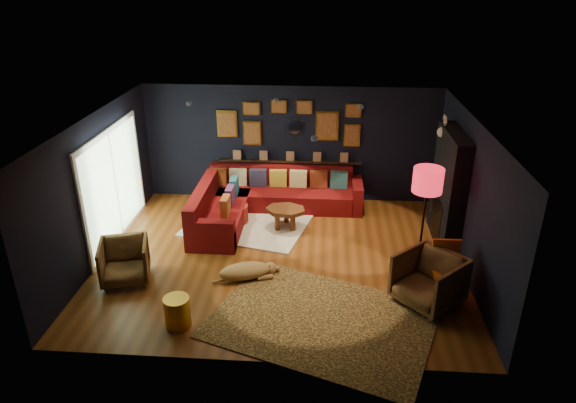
# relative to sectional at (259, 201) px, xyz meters

# --- Properties ---
(floor) EXTENTS (6.50, 6.50, 0.00)m
(floor) POSITION_rel_sectional_xyz_m (0.61, -1.81, -0.32)
(floor) COLOR brown
(floor) RESTS_ON ground
(room_walls) EXTENTS (6.50, 6.50, 6.50)m
(room_walls) POSITION_rel_sectional_xyz_m (0.61, -1.81, 1.27)
(room_walls) COLOR black
(room_walls) RESTS_ON ground
(sectional) EXTENTS (3.41, 2.69, 0.86)m
(sectional) POSITION_rel_sectional_xyz_m (0.00, 0.00, 0.00)
(sectional) COLOR #690B0D
(sectional) RESTS_ON ground
(ledge) EXTENTS (3.20, 0.12, 0.04)m
(ledge) POSITION_rel_sectional_xyz_m (0.61, 0.87, 0.60)
(ledge) COLOR black
(ledge) RESTS_ON room_walls
(gallery_wall) EXTENTS (3.15, 0.04, 1.02)m
(gallery_wall) POSITION_rel_sectional_xyz_m (0.60, 0.91, 1.48)
(gallery_wall) COLOR gold
(gallery_wall) RESTS_ON room_walls
(sunburst_mirror) EXTENTS (0.47, 0.16, 0.47)m
(sunburst_mirror) POSITION_rel_sectional_xyz_m (0.71, 0.91, 1.38)
(sunburst_mirror) COLOR silver
(sunburst_mirror) RESTS_ON room_walls
(fireplace) EXTENTS (0.31, 1.60, 2.20)m
(fireplace) POSITION_rel_sectional_xyz_m (3.71, -0.91, 0.70)
(fireplace) COLOR black
(fireplace) RESTS_ON ground
(deer_head) EXTENTS (0.50, 0.28, 0.45)m
(deer_head) POSITION_rel_sectional_xyz_m (3.75, -0.41, 1.73)
(deer_head) COLOR white
(deer_head) RESTS_ON fireplace
(sliding_door) EXTENTS (0.06, 2.80, 2.20)m
(sliding_door) POSITION_rel_sectional_xyz_m (-2.60, -1.21, 0.78)
(sliding_door) COLOR white
(sliding_door) RESTS_ON ground
(ceiling_spots) EXTENTS (3.30, 2.50, 0.06)m
(ceiling_spots) POSITION_rel_sectional_xyz_m (0.61, -1.01, 2.24)
(ceiling_spots) COLOR black
(ceiling_spots) RESTS_ON room_walls
(shag_rug) EXTENTS (2.73, 2.26, 0.03)m
(shag_rug) POSITION_rel_sectional_xyz_m (-0.19, -0.57, -0.31)
(shag_rug) COLOR white
(shag_rug) RESTS_ON ground
(leopard_rug) EXTENTS (3.81, 3.25, 0.02)m
(leopard_rug) POSITION_rel_sectional_xyz_m (1.41, -3.61, -0.31)
(leopard_rug) COLOR #B48745
(leopard_rug) RESTS_ON ground
(coffee_table) EXTENTS (0.90, 0.72, 0.42)m
(coffee_table) POSITION_rel_sectional_xyz_m (0.62, -0.60, 0.04)
(coffee_table) COLOR brown
(coffee_table) RESTS_ON shag_rug
(pouf) EXTENTS (0.56, 0.56, 0.37)m
(pouf) POSITION_rel_sectional_xyz_m (-0.46, -0.44, -0.11)
(pouf) COLOR maroon
(pouf) RESTS_ON shag_rug
(armchair_left) EXTENTS (0.95, 0.92, 0.80)m
(armchair_left) POSITION_rel_sectional_xyz_m (-1.94, -2.73, 0.08)
(armchair_left) COLOR #A36937
(armchair_left) RESTS_ON ground
(armchair_right) EXTENTS (1.23, 1.23, 0.92)m
(armchair_right) POSITION_rel_sectional_xyz_m (3.06, -3.01, 0.14)
(armchair_right) COLOR #A36937
(armchair_right) RESTS_ON ground
(gold_stool) EXTENTS (0.39, 0.39, 0.48)m
(gold_stool) POSITION_rel_sectional_xyz_m (-0.73, -3.87, -0.08)
(gold_stool) COLOR gold
(gold_stool) RESTS_ON ground
(orange_chair) EXTENTS (0.46, 0.46, 0.95)m
(orange_chair) POSITION_rel_sectional_xyz_m (3.36, -2.76, 0.24)
(orange_chair) COLOR black
(orange_chair) RESTS_ON ground
(floor_lamp) EXTENTS (0.51, 0.51, 1.85)m
(floor_lamp) POSITION_rel_sectional_xyz_m (3.11, -1.86, 1.25)
(floor_lamp) COLOR black
(floor_lamp) RESTS_ON ground
(dog) EXTENTS (1.34, 0.96, 0.38)m
(dog) POSITION_rel_sectional_xyz_m (0.08, -2.55, -0.11)
(dog) COLOR #A57A47
(dog) RESTS_ON leopard_rug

